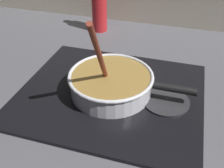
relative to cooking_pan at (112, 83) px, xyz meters
The scene contains 6 objects.
ground 0.20m from the cooking_pan, 91.54° to the right, with size 2.40×1.60×0.04m, color #4C4C51.
hob_plate 0.04m from the cooking_pan, 154.52° to the left, with size 0.56×0.48×0.01m, color black.
burner_ring 0.03m from the cooking_pan, 154.52° to the left, with size 0.17×0.17×0.01m, color #592D0C.
spare_burner 0.17m from the cooking_pan, ahead, with size 0.14×0.14×0.01m, color #262628.
cooking_pan is the anchor object (origin of this frame).
oil_bottle 0.50m from the cooking_pan, 113.34° to the left, with size 0.07×0.07×0.25m.
Camera 1 is at (0.19, -0.43, 0.50)m, focal length 41.48 mm.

